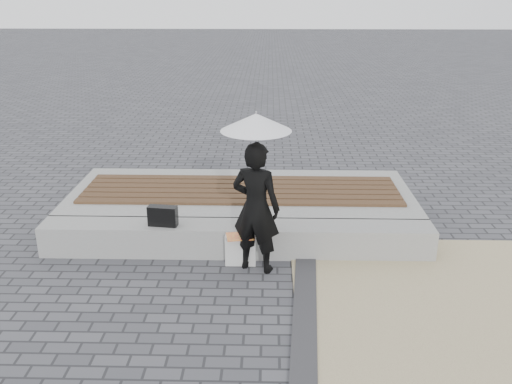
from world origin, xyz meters
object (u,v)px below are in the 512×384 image
Objects in this scene: seating_ledge at (237,238)px; handbag at (163,216)px; parasol at (256,122)px; woman at (256,208)px; canvas_tote at (241,249)px.

seating_ledge is 0.98m from handbag.
parasol reaches higher than seating_ledge.
seating_ledge is at bearing 121.74° from parasol.
seating_ledge is 1.70m from parasol.
handbag is at bearing 163.03° from parasol.
woman reaches higher than handbag.
parasol reaches higher than handbag.
seating_ledge is 13.64× the size of handbag.
parasol is at bearing -9.46° from handbag.
parasol is 1.65m from canvas_tote.
handbag reaches higher than canvas_tote.
parasol is (0.00, 0.00, 1.02)m from woman.
parasol is 1.79m from handbag.
handbag is 0.94× the size of canvas_tote.
woman is 4.09× the size of canvas_tote.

